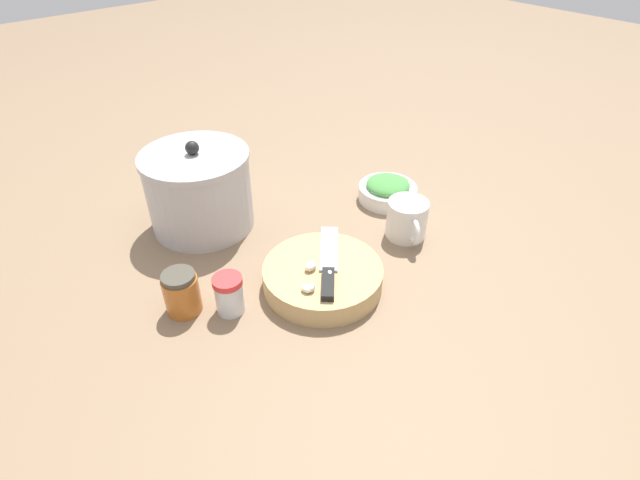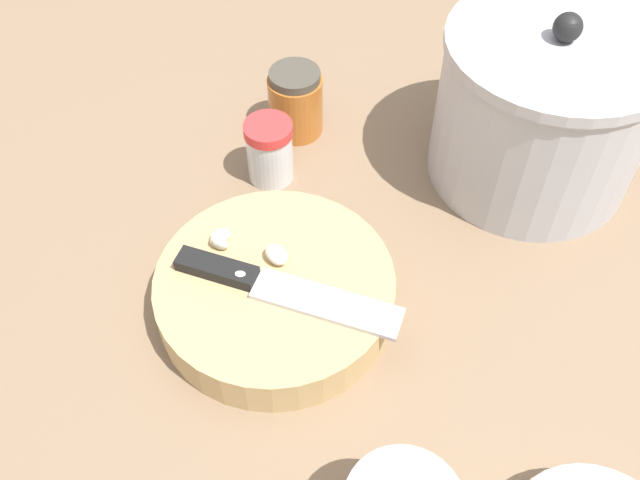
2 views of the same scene
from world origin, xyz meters
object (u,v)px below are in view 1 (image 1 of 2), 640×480
(herb_bowl, at_px, (388,190))
(coffee_mug, at_px, (407,220))
(garlic_cloves, at_px, (314,276))
(spice_jar, at_px, (229,294))
(chef_knife, at_px, (329,265))
(stock_pot, at_px, (199,190))
(cutting_board, at_px, (323,276))
(honey_jar, at_px, (182,293))

(herb_bowl, relative_size, coffee_mug, 1.27)
(garlic_cloves, height_order, spice_jar, spice_jar)
(chef_knife, bearing_deg, garlic_cloves, -125.53)
(spice_jar, distance_m, stock_pot, 0.29)
(spice_jar, bearing_deg, coffee_mug, -7.95)
(herb_bowl, bearing_deg, coffee_mug, -121.75)
(cutting_board, xyz_separation_m, spice_jar, (-0.17, 0.06, 0.02))
(chef_knife, distance_m, garlic_cloves, 0.04)
(herb_bowl, relative_size, spice_jar, 1.86)
(chef_knife, distance_m, honey_jar, 0.27)
(cutting_board, bearing_deg, stock_pot, 100.83)
(garlic_cloves, distance_m, honey_jar, 0.23)
(garlic_cloves, distance_m, spice_jar, 0.15)
(honey_jar, distance_m, stock_pot, 0.27)
(herb_bowl, height_order, stock_pot, stock_pot)
(cutting_board, distance_m, stock_pot, 0.34)
(chef_knife, bearing_deg, honey_jar, -163.63)
(stock_pot, bearing_deg, chef_knife, -77.70)
(spice_jar, xyz_separation_m, coffee_mug, (0.41, -0.06, 0.00))
(chef_knife, height_order, herb_bowl, chef_knife)
(herb_bowl, height_order, coffee_mug, coffee_mug)
(honey_jar, xyz_separation_m, stock_pot, (0.17, 0.21, 0.05))
(garlic_cloves, xyz_separation_m, honey_jar, (-0.20, 0.13, -0.01))
(cutting_board, distance_m, garlic_cloves, 0.05)
(honey_jar, bearing_deg, spice_jar, -42.16)
(chef_knife, relative_size, coffee_mug, 1.61)
(garlic_cloves, height_order, honey_jar, honey_jar)
(cutting_board, relative_size, coffee_mug, 2.06)
(honey_jar, bearing_deg, stock_pot, 51.84)
(herb_bowl, distance_m, honey_jar, 0.55)
(honey_jar, height_order, stock_pot, stock_pot)
(cutting_board, height_order, coffee_mug, coffee_mug)
(chef_knife, xyz_separation_m, honey_jar, (-0.24, 0.12, -0.01))
(garlic_cloves, distance_m, stock_pot, 0.34)
(cutting_board, relative_size, garlic_cloves, 2.98)
(garlic_cloves, bearing_deg, chef_knife, 11.37)
(stock_pot, bearing_deg, coffee_mug, -46.98)
(herb_bowl, xyz_separation_m, honey_jar, (-0.55, -0.01, 0.01))
(herb_bowl, bearing_deg, stock_pot, 152.39)
(garlic_cloves, bearing_deg, coffee_mug, 3.38)
(coffee_mug, bearing_deg, garlic_cloves, -176.62)
(spice_jar, height_order, stock_pot, stock_pot)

